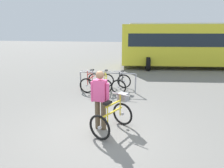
{
  "coord_description": "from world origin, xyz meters",
  "views": [
    {
      "loc": [
        1.18,
        -4.63,
        2.67
      ],
      "look_at": [
        0.19,
        1.38,
        1.0
      ],
      "focal_mm": 31.98,
      "sensor_mm": 36.0,
      "label": 1
    }
  ],
  "objects": [
    {
      "name": "bus_distant",
      "position": [
        4.52,
        10.34,
        1.74
      ],
      "size": [
        10.2,
        4.05,
        3.08
      ],
      "color": "yellow",
      "rests_on": "ground"
    },
    {
      "name": "featured_bicycle",
      "position": [
        0.43,
        0.26,
        0.45
      ],
      "size": [
        1.08,
        1.26,
        0.97
      ],
      "color": "black",
      "rests_on": "ground"
    },
    {
      "name": "ground_plane",
      "position": [
        0.0,
        0.0,
        0.0
      ],
      "size": [
        80.0,
        80.0,
        0.0
      ],
      "primitive_type": "plane",
      "color": "slate"
    },
    {
      "name": "racked_bike_yellow",
      "position": [
        -0.49,
        3.86,
        0.37
      ],
      "size": [
        0.76,
        1.16,
        0.98
      ],
      "color": "black",
      "rests_on": "ground"
    },
    {
      "name": "racked_bike_red",
      "position": [
        -1.19,
        3.87,
        0.37
      ],
      "size": [
        0.76,
        1.14,
        0.97
      ],
      "color": "black",
      "rests_on": "ground"
    },
    {
      "name": "person_with_featured_bike",
      "position": [
        0.05,
        0.29,
        0.91
      ],
      "size": [
        0.52,
        0.27,
        1.64
      ],
      "color": "brown",
      "rests_on": "ground"
    },
    {
      "name": "bike_rack_rail",
      "position": [
        -0.39,
        3.68,
        0.64
      ],
      "size": [
        2.51,
        0.07,
        0.88
      ],
      "color": "#99999E",
      "rests_on": "ground"
    },
    {
      "name": "racked_bike_black",
      "position": [
        0.21,
        3.86,
        0.37
      ],
      "size": [
        0.79,
        1.18,
        0.98
      ],
      "color": "black",
      "rests_on": "ground"
    }
  ]
}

